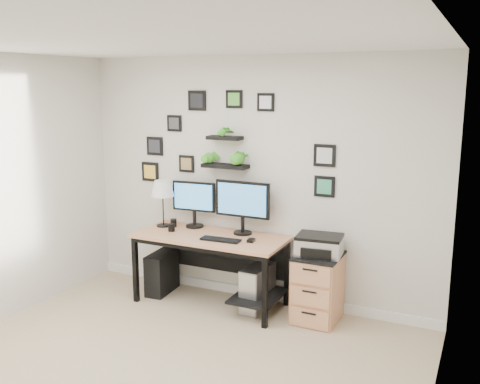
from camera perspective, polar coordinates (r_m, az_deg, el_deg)
The scene contains 14 objects.
room at distance 6.00m, azimuth 1.42°, elevation -10.64°, with size 4.00×4.00×4.00m.
desk at distance 5.66m, azimuth -2.69°, elevation -5.82°, with size 1.60×0.70×0.75m.
monitor_left at distance 5.88m, azimuth -4.93°, elevation -0.93°, with size 0.50×0.21×0.51m.
monitor_right at distance 5.57m, azimuth 0.26°, elevation -1.18°, with size 0.61×0.20×0.57m.
keyboard at distance 5.42m, azimuth -2.09°, elevation -5.11°, with size 0.41×0.13×0.02m, color black.
mouse at distance 5.38m, azimuth 1.19°, elevation -5.18°, with size 0.06×0.10×0.03m, color black.
table_lamp at distance 5.94m, azimuth -8.26°, elevation 0.25°, with size 0.25×0.25×0.52m.
mug at distance 5.80m, azimuth -7.32°, elevation -3.78°, with size 0.07×0.07×0.08m, color black.
pen_cup at distance 5.97m, azimuth -7.10°, elevation -3.29°, with size 0.07×0.07×0.09m, color black.
pc_tower_black at distance 6.13m, azimuth -8.32°, elevation -8.49°, with size 0.20×0.46×0.46m, color black.
pc_tower_grey at distance 5.63m, azimuth 1.87°, elevation -10.18°, with size 0.23×0.48×0.46m.
file_cabinet at distance 5.40m, azimuth 8.28°, elevation -10.05°, with size 0.43×0.53×0.67m.
printer at distance 5.27m, azimuth 8.46°, elevation -5.62°, with size 0.46×0.39×0.20m.
wall_decor at distance 5.68m, azimuth -1.65°, elevation 4.89°, with size 2.30×0.18×1.05m.
Camera 1 is at (2.25, -3.10, 2.29)m, focal length 40.00 mm.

